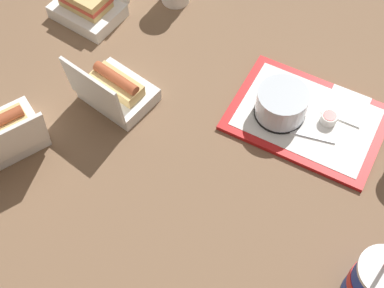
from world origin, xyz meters
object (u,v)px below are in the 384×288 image
Objects in this scene: ketchup_cup at (329,118)px; clamshell_hotdog_left at (115,90)px; plastic_fork at (313,136)px; cake_container at (281,104)px; clamshell_sandwich_back at (89,2)px; food_tray at (307,119)px; soda_cup_back at (375,283)px.

clamshell_hotdog_left is (0.50, 0.18, 0.01)m from ketchup_cup.
plastic_fork is 0.56× the size of clamshell_hotdog_left.
cake_container is 0.41m from clamshell_hotdog_left.
clamshell_sandwich_back reaches higher than clamshell_hotdog_left.
ketchup_cup is 0.36× the size of plastic_fork.
clamshell_sandwich_back is (0.67, -0.06, 0.04)m from food_tray.
ketchup_cup is (-0.05, -0.01, 0.02)m from food_tray.
plastic_fork is 0.55× the size of clamshell_sandwich_back.
clamshell_hotdog_left is at bearing 19.68° from ketchup_cup.
cake_container is at bearing -45.22° from soda_cup_back.
ketchup_cup reaches higher than food_tray.
cake_container is at bearing -159.18° from clamshell_hotdog_left.
clamshell_sandwich_back is at bearing -23.62° from soda_cup_back.
food_tray is 0.08m from cake_container.
soda_cup_back is (-0.33, 0.33, 0.02)m from cake_container.
cake_container is at bearing 17.75° from food_tray.
clamshell_hotdog_left is 0.98× the size of clamshell_sandwich_back.
cake_container reaches higher than plastic_fork.
clamshell_hotdog_left is 0.32m from clamshell_sandwich_back.
plastic_fork is at bearing 164.14° from cake_container.
plastic_fork is at bearing 74.57° from ketchup_cup.
ketchup_cup is at bearing -166.94° from food_tray.
clamshell_hotdog_left reaches higher than plastic_fork.
food_tray is 1.79× the size of soda_cup_back.
clamshell_hotdog_left is at bearing -14.62° from soda_cup_back.
ketchup_cup is 0.53m from clamshell_hotdog_left.
clamshell_sandwich_back reaches higher than cake_container.
clamshell_hotdog_left is 0.95× the size of soda_cup_back.
food_tray is at bearing -53.25° from soda_cup_back.
plastic_fork is 0.49m from clamshell_hotdog_left.
clamshell_hotdog_left is at bearing 20.37° from food_tray.
clamshell_sandwich_back is 0.97× the size of soda_cup_back.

